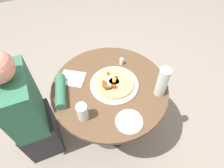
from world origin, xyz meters
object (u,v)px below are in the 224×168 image
object	(u,v)px
fork	(71,80)
dining_table	(110,100)
water_glass	(82,112)
pizza_plate	(114,84)
water_bottle	(162,82)
bread_plate	(129,121)
knife	(73,76)
salt_shaker	(121,62)
breakfast_pizza	(114,83)
person_seated	(30,116)

from	to	relation	value
fork	dining_table	bearing A→B (deg)	-1.09
water_glass	pizza_plate	bearing A→B (deg)	120.10
fork	water_bottle	distance (m)	0.63
bread_plate	water_glass	xyz separation A→B (m)	(-0.14, -0.25, 0.06)
dining_table	fork	distance (m)	0.33
knife	salt_shaker	xyz separation A→B (m)	(0.02, 0.38, 0.02)
breakfast_pizza	bread_plate	size ratio (longest dim) A/B	1.60
bread_plate	breakfast_pizza	bearing A→B (deg)	174.95
dining_table	pizza_plate	world-z (taller)	pizza_plate
water_bottle	water_glass	bearing A→B (deg)	-91.89
pizza_plate	bread_plate	distance (m)	0.30
water_glass	water_bottle	world-z (taller)	water_bottle
salt_shaker	water_bottle	bearing A→B (deg)	20.01
person_seated	pizza_plate	world-z (taller)	person_seated
fork	water_bottle	bearing A→B (deg)	0.27
fork	water_glass	distance (m)	0.32
water_glass	knife	bearing A→B (deg)	175.45
pizza_plate	water_glass	xyz separation A→B (m)	(0.16, -0.28, 0.06)
person_seated	bread_plate	distance (m)	0.77
bread_plate	person_seated	bearing A→B (deg)	-125.16
dining_table	knife	distance (m)	0.33
dining_table	water_glass	bearing A→B (deg)	-56.36
person_seated	pizza_plate	size ratio (longest dim) A/B	3.37
bread_plate	water_glass	size ratio (longest dim) A/B	1.37
person_seated	water_glass	world-z (taller)	person_seated
dining_table	water_bottle	size ratio (longest dim) A/B	3.60
fork	water_glass	bearing A→B (deg)	-58.68
fork	water_bottle	xyz separation A→B (m)	(0.33, 0.52, 0.11)
pizza_plate	dining_table	bearing A→B (deg)	-89.98
pizza_plate	fork	size ratio (longest dim) A/B	1.87
pizza_plate	water_bottle	xyz separation A→B (m)	(0.18, 0.25, 0.11)
pizza_plate	knife	distance (m)	0.31
knife	water_glass	xyz separation A→B (m)	(0.35, -0.03, 0.06)
knife	person_seated	bearing A→B (deg)	-138.42
salt_shaker	water_glass	bearing A→B (deg)	-51.05
pizza_plate	bread_plate	bearing A→B (deg)	-5.40
fork	knife	size ratio (longest dim) A/B	1.00
breakfast_pizza	bread_plate	xyz separation A→B (m)	(0.30, -0.03, -0.02)
water_bottle	salt_shaker	xyz separation A→B (m)	(-0.34, -0.13, -0.09)
bread_plate	water_bottle	bearing A→B (deg)	113.14
person_seated	water_bottle	distance (m)	0.99
breakfast_pizza	person_seated	bearing A→B (deg)	-101.37
breakfast_pizza	knife	size ratio (longest dim) A/B	1.51
person_seated	breakfast_pizza	size ratio (longest dim) A/B	4.19
water_glass	water_bottle	distance (m)	0.53
dining_table	water_glass	distance (m)	0.37
pizza_plate	bread_plate	size ratio (longest dim) A/B	2.00
dining_table	salt_shaker	xyz separation A→B (m)	(-0.17, 0.16, 0.20)
water_glass	water_bottle	bearing A→B (deg)	88.11
dining_table	bread_plate	distance (m)	0.35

